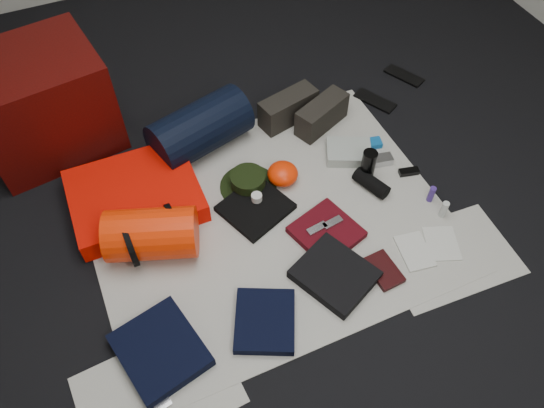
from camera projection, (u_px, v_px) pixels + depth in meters
name	position (u px, v px, depth m)	size (l,w,h in m)	color
floor	(269.00, 222.00, 2.48)	(4.50, 4.50, 0.02)	black
newspaper_mat	(269.00, 220.00, 2.47)	(1.60, 1.30, 0.01)	silver
newspaper_sheet_front_left	(158.00, 390.00, 1.99)	(0.58, 0.40, 0.00)	silver
newspaper_sheet_front_right	(448.00, 256.00, 2.35)	(0.58, 0.40, 0.00)	silver
red_cabinet	(41.00, 103.00, 2.59)	(0.61, 0.51, 0.51)	#450705
sleeping_pad	(135.00, 196.00, 2.49)	(0.58, 0.48, 0.11)	#F31102
stuff_sack	(152.00, 234.00, 2.28)	(0.23, 0.23, 0.39)	#FA2B04
sack_strap_left	(129.00, 243.00, 2.26)	(0.22, 0.22, 0.03)	black
sack_strap_right	(174.00, 227.00, 2.31)	(0.22, 0.22, 0.03)	black
navy_duffel	(200.00, 128.00, 2.65)	(0.26, 0.26, 0.50)	black
boonie_brim	(248.00, 186.00, 2.59)	(0.28, 0.28, 0.01)	black
boonie_crown	(248.00, 181.00, 2.55)	(0.17, 0.17, 0.07)	black
hiking_boot_left	(288.00, 108.00, 2.81)	(0.32, 0.12, 0.16)	black
hiking_boot_right	(322.00, 115.00, 2.79)	(0.31, 0.12, 0.15)	black
flip_flop_left	(375.00, 101.00, 2.97)	(0.09, 0.24, 0.01)	black
flip_flop_right	(404.00, 76.00, 3.10)	(0.09, 0.23, 0.01)	black
trousers_navy_a	(160.00, 350.00, 2.06)	(0.29, 0.34, 0.05)	black
trousers_navy_b	(265.00, 321.00, 2.14)	(0.24, 0.27, 0.04)	black
trousers_charcoal	(335.00, 275.00, 2.26)	(0.27, 0.31, 0.05)	black
black_tshirt	(255.00, 207.00, 2.49)	(0.29, 0.27, 0.03)	black
red_shirt	(326.00, 232.00, 2.41)	(0.26, 0.26, 0.04)	#4D0810
orange_stuff_sack	(283.00, 174.00, 2.58)	(0.15, 0.15, 0.10)	#FA2B04
first_aid_pouch	(349.00, 152.00, 2.69)	(0.22, 0.17, 0.06)	#9CA49C
water_bottle	(368.00, 166.00, 2.56)	(0.07, 0.07, 0.18)	black
speaker	(371.00, 183.00, 2.56)	(0.07, 0.07, 0.18)	black
compact_camera	(382.00, 160.00, 2.67)	(0.10, 0.06, 0.04)	#B2B3B8
cyan_case	(372.00, 143.00, 2.75)	(0.10, 0.06, 0.03)	#105A9D
toiletry_purple	(431.00, 194.00, 2.51)	(0.03, 0.03, 0.09)	#40277E
toiletry_clear	(444.00, 209.00, 2.45)	(0.03, 0.03, 0.09)	#B9BEB9
paperback_book	(383.00, 270.00, 2.29)	(0.11, 0.17, 0.02)	black
map_booklet	(415.00, 251.00, 2.36)	(0.13, 0.19, 0.01)	beige
map_printout	(442.00, 243.00, 2.39)	(0.14, 0.18, 0.01)	beige
sunglasses	(409.00, 172.00, 2.63)	(0.10, 0.04, 0.02)	black
key_cluster	(161.00, 402.00, 1.96)	(0.06, 0.06, 0.01)	#B2B3B8
tape_roll	(257.00, 197.00, 2.49)	(0.05, 0.05, 0.04)	silver
energy_bar_a	(317.00, 229.00, 2.39)	(0.10, 0.04, 0.01)	#B2B3B8
energy_bar_b	(333.00, 223.00, 2.41)	(0.10, 0.04, 0.01)	#B2B3B8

